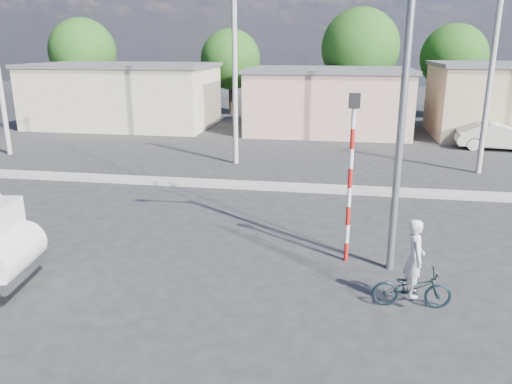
% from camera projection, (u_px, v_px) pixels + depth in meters
% --- Properties ---
extents(ground_plane, '(120.00, 120.00, 0.00)m').
position_uv_depth(ground_plane, '(214.00, 276.00, 12.28)').
color(ground_plane, '#262628').
rests_on(ground_plane, ground).
extents(median, '(40.00, 0.80, 0.16)m').
position_uv_depth(median, '(264.00, 186.00, 19.81)').
color(median, '#99968E').
rests_on(median, ground).
extents(bicycle, '(1.72, 0.70, 0.88)m').
position_uv_depth(bicycle, '(412.00, 288.00, 10.74)').
color(bicycle, black).
rests_on(bicycle, ground).
extents(cyclist, '(0.45, 0.65, 1.70)m').
position_uv_depth(cyclist, '(413.00, 271.00, 10.63)').
color(cyclist, silver).
rests_on(cyclist, ground).
extents(car_cream, '(4.44, 1.89, 1.42)m').
position_uv_depth(car_cream, '(498.00, 137.00, 26.83)').
color(car_cream, beige).
rests_on(car_cream, ground).
extents(traffic_pole, '(0.28, 0.18, 4.36)m').
position_uv_depth(traffic_pole, '(351.00, 165.00, 12.44)').
color(traffic_pole, red).
rests_on(traffic_pole, ground).
extents(streetlight, '(2.34, 0.22, 9.00)m').
position_uv_depth(streetlight, '(399.00, 68.00, 11.33)').
color(streetlight, slate).
rests_on(streetlight, ground).
extents(building_row, '(37.80, 7.30, 4.44)m').
position_uv_depth(building_row, '(314.00, 98.00, 32.28)').
color(building_row, '#C6B595').
rests_on(building_row, ground).
extents(tree_row, '(43.62, 7.43, 8.42)m').
position_uv_depth(tree_row, '(357.00, 51.00, 37.12)').
color(tree_row, '#38281E').
rests_on(tree_row, ground).
extents(utility_poles, '(35.40, 0.24, 8.00)m').
position_uv_depth(utility_poles, '(351.00, 78.00, 21.93)').
color(utility_poles, '#99968E').
rests_on(utility_poles, ground).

